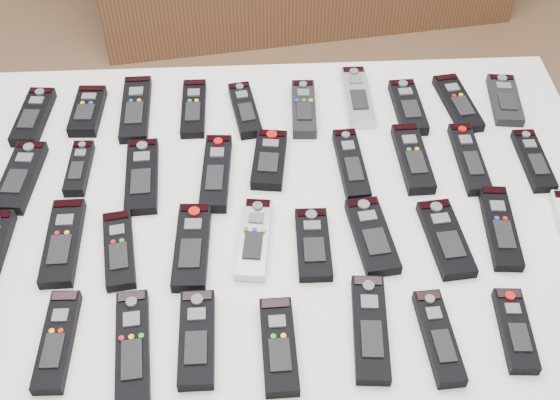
{
  "coord_description": "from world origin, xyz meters",
  "views": [
    {
      "loc": [
        -0.02,
        -0.91,
        1.75
      ],
      "look_at": [
        0.02,
        -0.04,
        0.8
      ],
      "focal_mm": 45.0,
      "sensor_mm": 36.0,
      "label": 1
    }
  ],
  "objects_px": {
    "remote_25": "(372,236)",
    "remote_31": "(133,347)",
    "remote_16": "(413,158)",
    "remote_24": "(313,244)",
    "remote_5": "(304,109)",
    "remote_8": "(458,103)",
    "remote_6": "(357,97)",
    "remote_12": "(142,176)",
    "remote_20": "(63,242)",
    "remote_1": "(88,111)",
    "remote_3": "(194,108)",
    "remote_26": "(446,238)",
    "remote_35": "(439,337)",
    "remote_14": "(269,159)",
    "table": "(280,227)",
    "remote_2": "(136,109)",
    "remote_33": "(279,346)",
    "remote_4": "(245,110)",
    "remote_10": "(21,177)",
    "remote_15": "(351,165)",
    "remote_32": "(197,339)",
    "remote_11": "(79,168)",
    "remote_23": "(254,239)",
    "remote_30": "(57,341)",
    "remote_36": "(515,330)",
    "remote_27": "(500,227)",
    "remote_18": "(533,160)",
    "remote_7": "(408,107)",
    "remote_9": "(505,100)",
    "remote_17": "(469,158)",
    "remote_34": "(370,328)",
    "remote_13": "(216,173)",
    "remote_21": "(119,250)",
    "remote_22": "(192,246)"
  },
  "relations": [
    {
      "from": "remote_25",
      "to": "remote_31",
      "type": "height_order",
      "value": "remote_25"
    },
    {
      "from": "remote_16",
      "to": "remote_24",
      "type": "distance_m",
      "value": 0.3
    },
    {
      "from": "remote_5",
      "to": "remote_8",
      "type": "bearing_deg",
      "value": 3.27
    },
    {
      "from": "remote_5",
      "to": "remote_6",
      "type": "bearing_deg",
      "value": 18.44
    },
    {
      "from": "remote_8",
      "to": "remote_12",
      "type": "bearing_deg",
      "value": -172.31
    },
    {
      "from": "remote_6",
      "to": "remote_20",
      "type": "xyz_separation_m",
      "value": [
        -0.57,
        -0.37,
        -0.0
      ]
    },
    {
      "from": "remote_1",
      "to": "remote_3",
      "type": "bearing_deg",
      "value": 2.77
    },
    {
      "from": "remote_26",
      "to": "remote_31",
      "type": "relative_size",
      "value": 0.84
    },
    {
      "from": "remote_25",
      "to": "remote_24",
      "type": "bearing_deg",
      "value": 179.7
    },
    {
      "from": "remote_26",
      "to": "remote_35",
      "type": "distance_m",
      "value": 0.21
    },
    {
      "from": "remote_14",
      "to": "remote_16",
      "type": "bearing_deg",
      "value": 4.98
    },
    {
      "from": "table",
      "to": "remote_2",
      "type": "height_order",
      "value": "remote_2"
    },
    {
      "from": "remote_33",
      "to": "remote_25",
      "type": "bearing_deg",
      "value": 49.14
    },
    {
      "from": "remote_4",
      "to": "remote_10",
      "type": "xyz_separation_m",
      "value": [
        -0.43,
        -0.18,
        0.0
      ]
    },
    {
      "from": "remote_10",
      "to": "remote_16",
      "type": "xyz_separation_m",
      "value": [
        0.76,
        0.01,
        0.0
      ]
    },
    {
      "from": "remote_1",
      "to": "remote_15",
      "type": "xyz_separation_m",
      "value": [
        0.54,
        -0.19,
        0.0
      ]
    },
    {
      "from": "remote_24",
      "to": "remote_31",
      "type": "distance_m",
      "value": 0.36
    },
    {
      "from": "remote_10",
      "to": "remote_32",
      "type": "bearing_deg",
      "value": -41.71
    },
    {
      "from": "remote_3",
      "to": "remote_12",
      "type": "height_order",
      "value": "remote_12"
    },
    {
      "from": "remote_11",
      "to": "remote_15",
      "type": "height_order",
      "value": "remote_15"
    },
    {
      "from": "remote_23",
      "to": "remote_8",
      "type": "bearing_deg",
      "value": 45.48
    },
    {
      "from": "remote_30",
      "to": "remote_36",
      "type": "height_order",
      "value": "same"
    },
    {
      "from": "remote_11",
      "to": "remote_1",
      "type": "bearing_deg",
      "value": 93.49
    },
    {
      "from": "remote_4",
      "to": "remote_23",
      "type": "height_order",
      "value": "remote_4"
    },
    {
      "from": "remote_27",
      "to": "remote_32",
      "type": "xyz_separation_m",
      "value": [
        -0.54,
        -0.2,
        0.0
      ]
    },
    {
      "from": "remote_2",
      "to": "remote_1",
      "type": "bearing_deg",
      "value": -179.33
    },
    {
      "from": "remote_1",
      "to": "remote_35",
      "type": "bearing_deg",
      "value": -40.22
    },
    {
      "from": "table",
      "to": "remote_18",
      "type": "height_order",
      "value": "remote_18"
    },
    {
      "from": "remote_27",
      "to": "remote_7",
      "type": "bearing_deg",
      "value": 112.57
    },
    {
      "from": "remote_5",
      "to": "remote_9",
      "type": "distance_m",
      "value": 0.43
    },
    {
      "from": "remote_17",
      "to": "remote_34",
      "type": "distance_m",
      "value": 0.45
    },
    {
      "from": "remote_7",
      "to": "remote_33",
      "type": "bearing_deg",
      "value": -120.31
    },
    {
      "from": "remote_17",
      "to": "remote_3",
      "type": "bearing_deg",
      "value": 161.54
    },
    {
      "from": "remote_33",
      "to": "remote_34",
      "type": "xyz_separation_m",
      "value": [
        0.15,
        0.03,
        -0.0
      ]
    },
    {
      "from": "table",
      "to": "remote_36",
      "type": "bearing_deg",
      "value": -38.94
    },
    {
      "from": "remote_2",
      "to": "remote_12",
      "type": "relative_size",
      "value": 1.05
    },
    {
      "from": "table",
      "to": "remote_13",
      "type": "bearing_deg",
      "value": 144.57
    },
    {
      "from": "remote_18",
      "to": "remote_12",
      "type": "bearing_deg",
      "value": -179.87
    },
    {
      "from": "table",
      "to": "remote_16",
      "type": "relative_size",
      "value": 6.95
    },
    {
      "from": "remote_23",
      "to": "remote_32",
      "type": "height_order",
      "value": "remote_32"
    },
    {
      "from": "remote_8",
      "to": "table",
      "type": "bearing_deg",
      "value": -153.59
    },
    {
      "from": "remote_6",
      "to": "remote_14",
      "type": "height_order",
      "value": "remote_6"
    },
    {
      "from": "remote_12",
      "to": "remote_26",
      "type": "bearing_deg",
      "value": -21.54
    },
    {
      "from": "remote_15",
      "to": "remote_20",
      "type": "distance_m",
      "value": 0.56
    },
    {
      "from": "remote_35",
      "to": "remote_18",
      "type": "bearing_deg",
      "value": 51.97
    },
    {
      "from": "remote_5",
      "to": "remote_35",
      "type": "distance_m",
      "value": 0.59
    },
    {
      "from": "remote_9",
      "to": "remote_21",
      "type": "relative_size",
      "value": 0.92
    },
    {
      "from": "remote_11",
      "to": "remote_22",
      "type": "bearing_deg",
      "value": -41.25
    },
    {
      "from": "remote_23",
      "to": "remote_34",
      "type": "height_order",
      "value": "same"
    },
    {
      "from": "remote_10",
      "to": "remote_13",
      "type": "distance_m",
      "value": 0.38
    }
  ]
}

